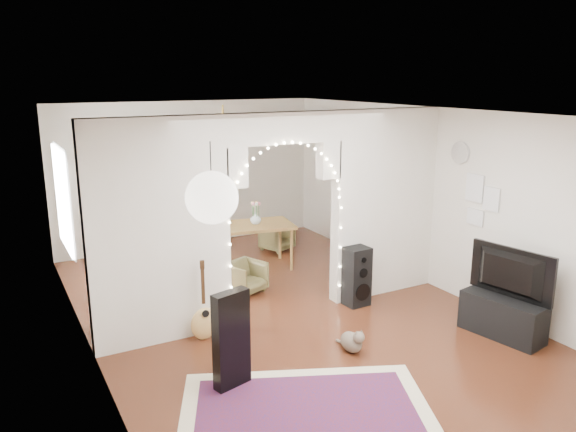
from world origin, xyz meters
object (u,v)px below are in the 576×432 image
dining_table (256,228)px  acoustic_guitar (204,311)px  media_console (502,317)px  bookcase (152,223)px  dining_chair_right (277,238)px  floor_speaker (357,277)px  dining_chair_left (246,277)px

dining_table → acoustic_guitar: bearing=-118.3°
acoustic_guitar → media_console: acoustic_guitar is taller
acoustic_guitar → dining_table: bearing=57.4°
bookcase → dining_chair_right: bookcase is taller
floor_speaker → dining_chair_left: bearing=132.1°
acoustic_guitar → dining_table: (1.71, 2.12, 0.31)m
dining_chair_left → dining_chair_right: size_ratio=1.00×
acoustic_guitar → dining_table: size_ratio=0.65×
dining_chair_left → dining_table: bearing=34.8°
dining_chair_right → bookcase: bearing=144.6°
acoustic_guitar → dining_chair_right: acoustic_guitar is taller
acoustic_guitar → dining_chair_right: size_ratio=1.67×
floor_speaker → dining_chair_left: size_ratio=1.63×
dining_table → dining_chair_left: bearing=-112.9°
dining_table → dining_chair_left: size_ratio=2.58×
floor_speaker → media_console: 1.96m
media_console → dining_chair_right: (-0.78, 4.48, -0.02)m
acoustic_guitar → dining_chair_left: size_ratio=1.67×
media_console → dining_chair_left: media_console is taller
bookcase → dining_chair_left: (0.79, -2.12, -0.44)m
bookcase → dining_chair_right: size_ratio=2.60×
bookcase → dining_chair_left: 2.30m
media_console → bookcase: bearing=110.5°
dining_chair_left → dining_chair_right: 2.14m
media_console → dining_chair_left: size_ratio=1.94×
media_console → dining_chair_left: (-2.17, 2.85, -0.02)m
floor_speaker → dining_table: (-0.55, 2.12, 0.26)m
dining_table → dining_chair_right: (0.77, 0.69, -0.45)m
media_console → bookcase: bookcase is taller
floor_speaker → bookcase: size_ratio=0.63×
bookcase → media_console: bearing=-59.8°
dining_chair_left → dining_chair_right: bearing=27.9°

